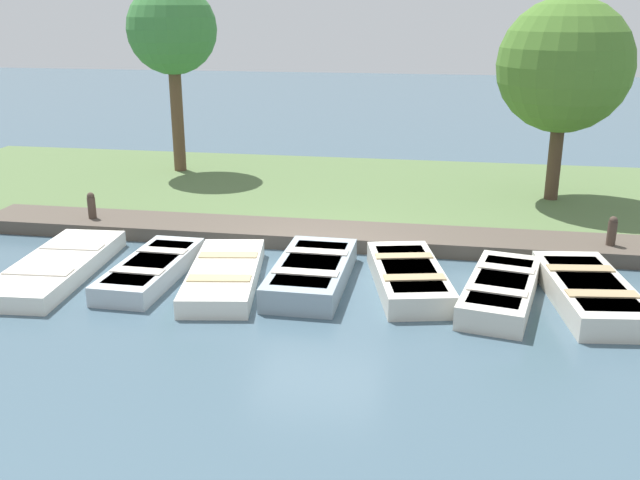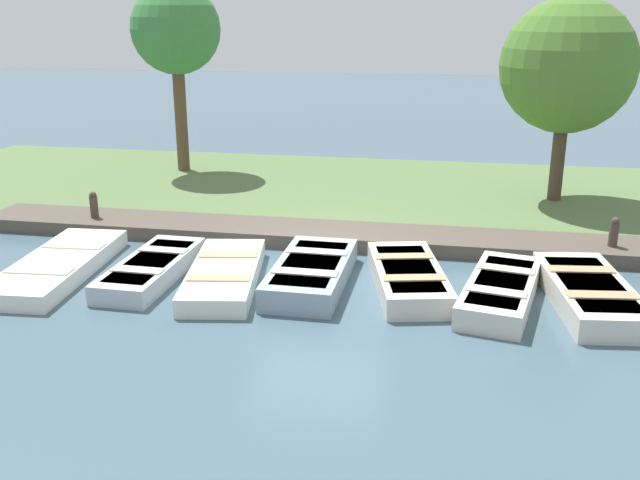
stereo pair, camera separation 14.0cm
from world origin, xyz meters
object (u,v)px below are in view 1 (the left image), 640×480
object	(u,v)px
rowboat_3	(312,273)
rowboat_6	(589,292)
park_tree_far_left	(172,31)
rowboat_5	(501,290)
park_tree_left	(564,66)
mooring_post_near	(92,212)
rowboat_4	(408,277)
rowboat_2	(224,275)
rowboat_1	(151,269)
rowboat_0	(57,267)
mooring_post_far	(611,238)

from	to	relation	value
rowboat_3	rowboat_6	xyz separation A→B (m)	(0.06, 4.57, -0.01)
park_tree_far_left	rowboat_5	bearing A→B (deg)	47.40
park_tree_left	mooring_post_near	bearing A→B (deg)	-69.39
rowboat_3	mooring_post_near	xyz separation A→B (m)	(-2.24, -5.17, 0.21)
rowboat_5	park_tree_far_left	size ratio (longest dim) A/B	0.56
rowboat_4	park_tree_left	xyz separation A→B (m)	(-5.83, 3.08, 3.09)
rowboat_2	rowboat_1	bearing A→B (deg)	-100.30
rowboat_0	mooring_post_far	bearing A→B (deg)	100.74
rowboat_2	mooring_post_near	bearing A→B (deg)	-133.37
rowboat_5	park_tree_left	world-z (taller)	park_tree_left
rowboat_1	rowboat_4	bearing A→B (deg)	95.65
rowboat_2	rowboat_5	world-z (taller)	rowboat_5
mooring_post_near	park_tree_far_left	bearing A→B (deg)	179.67
rowboat_0	park_tree_left	bearing A→B (deg)	120.27
mooring_post_far	park_tree_far_left	size ratio (longest dim) A/B	0.16
rowboat_2	rowboat_4	bearing A→B (deg)	87.41
rowboat_5	rowboat_0	bearing A→B (deg)	-77.48
rowboat_6	park_tree_far_left	xyz separation A→B (m)	(-7.50, -9.71, 3.74)
rowboat_2	mooring_post_far	bearing A→B (deg)	100.60
rowboat_3	park_tree_far_left	distance (m)	9.78
park_tree_left	rowboat_2	bearing A→B (deg)	-45.10
rowboat_3	mooring_post_far	distance (m)	5.80
rowboat_3	mooring_post_far	bearing A→B (deg)	113.41
park_tree_left	rowboat_0	bearing A→B (deg)	-55.86
rowboat_1	rowboat_2	world-z (taller)	rowboat_1
park_tree_left	rowboat_5	bearing A→B (deg)	-14.21
rowboat_4	rowboat_6	bearing A→B (deg)	73.24
mooring_post_near	park_tree_left	world-z (taller)	park_tree_left
rowboat_1	park_tree_left	distance (m)	10.26
mooring_post_near	mooring_post_far	world-z (taller)	same
rowboat_0	mooring_post_near	bearing A→B (deg)	-170.76
rowboat_0	rowboat_6	xyz separation A→B (m)	(-0.28, 9.14, 0.04)
mooring_post_near	park_tree_left	size ratio (longest dim) A/B	0.18
mooring_post_far	mooring_post_near	bearing A→B (deg)	-90.00
rowboat_0	park_tree_far_left	xyz separation A→B (m)	(-7.78, -0.57, 3.79)
park_tree_far_left	rowboat_1	bearing A→B (deg)	16.71
rowboat_0	rowboat_5	xyz separation A→B (m)	(-0.13, 7.74, 0.04)
rowboat_4	rowboat_5	distance (m)	1.55
rowboat_3	rowboat_2	bearing A→B (deg)	-80.26
rowboat_6	park_tree_far_left	size ratio (longest dim) A/B	0.59
rowboat_0	mooring_post_far	xyz separation A→B (m)	(-2.58, 9.91, 0.27)
rowboat_0	rowboat_3	distance (m)	4.58
park_tree_left	rowboat_1	bearing A→B (deg)	-50.78
rowboat_6	mooring_post_near	size ratio (longest dim) A/B	3.60
rowboat_6	mooring_post_far	size ratio (longest dim) A/B	3.60
rowboat_1	mooring_post_near	bearing A→B (deg)	-135.39
rowboat_1	rowboat_6	distance (m)	7.41
mooring_post_far	rowboat_0	bearing A→B (deg)	-75.39
rowboat_1	rowboat_5	bearing A→B (deg)	91.29
rowboat_1	mooring_post_near	xyz separation A→B (m)	(-2.46, -2.33, 0.25)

